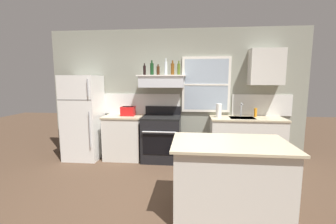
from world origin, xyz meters
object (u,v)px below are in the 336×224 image
toaster (128,111)px  paper_towel_roll (219,110)px  bottle_amber_wine (173,69)px  dish_soap_bottle (255,113)px  bottle_clear_tall (166,68)px  kitchen_island (229,178)px  bottle_brown_stout (158,70)px  bottle_dark_green_wine (152,69)px  stove_range (162,138)px  bottle_olive_oil_square (179,69)px  bottle_balsamic_dark (145,70)px  refrigerator (83,117)px

toaster → paper_towel_roll: bearing=-0.3°
bottle_amber_wine → toaster: bearing=-173.2°
toaster → dish_soap_bottle: (2.59, 0.09, -0.01)m
bottle_clear_tall → kitchen_island: 2.60m
toaster → bottle_brown_stout: bottle_brown_stout is taller
bottle_dark_green_wine → dish_soap_bottle: 2.26m
bottle_dark_green_wine → bottle_brown_stout: size_ratio=1.39×
stove_range → paper_towel_roll: (1.15, 0.04, 0.58)m
toaster → bottle_olive_oil_square: bearing=3.5°
paper_towel_roll → bottle_brown_stout: bearing=179.6°
bottle_balsamic_dark → bottle_olive_oil_square: 0.69m
bottle_dark_green_wine → bottle_olive_oil_square: bearing=0.3°
bottle_balsamic_dark → bottle_brown_stout: (0.28, -0.02, -0.01)m
bottle_balsamic_dark → kitchen_island: bearing=-52.8°
kitchen_island → bottle_olive_oil_square: bearing=110.9°
bottle_balsamic_dark → bottle_amber_wine: 0.57m
bottle_dark_green_wine → dish_soap_bottle: (2.09, 0.03, -0.87)m
bottle_clear_tall → kitchen_island: bearing=-62.7°
bottle_clear_tall → bottle_amber_wine: 0.14m
bottle_amber_wine → refrigerator: bearing=-174.5°
bottle_balsamic_dark → kitchen_island: size_ratio=0.17×
dish_soap_bottle → kitchen_island: bearing=-112.4°
stove_range → bottle_dark_green_wine: 1.42m
bottle_amber_wine → bottle_clear_tall: bearing=-164.8°
bottle_balsamic_dark → paper_towel_roll: 1.70m
bottle_olive_oil_square → bottle_balsamic_dark: bearing=-176.0°
stove_range → bottle_brown_stout: (-0.07, 0.05, 1.37)m
bottle_olive_oil_square → paper_towel_roll: (0.81, -0.07, -0.82)m
stove_range → kitchen_island: 2.11m
bottle_olive_oil_square → dish_soap_bottle: 1.77m
bottle_dark_green_wine → bottle_clear_tall: size_ratio=0.88×
stove_range → dish_soap_bottle: bearing=4.2°
bottle_olive_oil_square → dish_soap_bottle: size_ratio=1.56×
paper_towel_roll → refrigerator: bearing=-178.8°
refrigerator → bottle_brown_stout: bearing=2.5°
dish_soap_bottle → bottle_olive_oil_square: bearing=-179.0°
bottle_dark_green_wine → bottle_amber_wine: bottle_dark_green_wine is taller
refrigerator → bottle_dark_green_wine: bearing=5.2°
bottle_amber_wine → kitchen_island: (0.87, -1.97, -1.41)m
refrigerator → bottle_balsamic_dark: bottle_balsamic_dark is taller
bottle_amber_wine → bottle_dark_green_wine: bearing=-173.5°
bottle_clear_tall → paper_towel_roll: bearing=-4.3°
dish_soap_bottle → toaster: bearing=-178.0°
stove_range → bottle_brown_stout: bottle_brown_stout is taller
bottle_dark_green_wine → refrigerator: bearing=-174.8°
bottle_dark_green_wine → bottle_olive_oil_square: 0.55m
toaster → bottle_brown_stout: bearing=0.0°
bottle_balsamic_dark → kitchen_island: 2.74m
toaster → paper_towel_roll: paper_towel_roll is taller
bottle_brown_stout → bottle_amber_wine: bearing=21.2°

